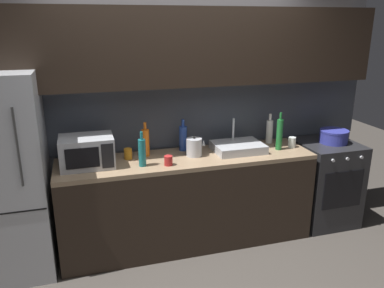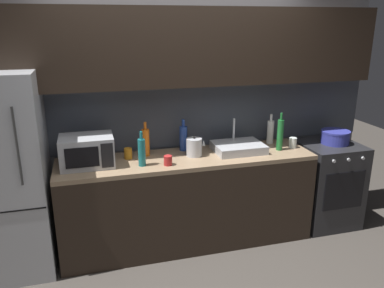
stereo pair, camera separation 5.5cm
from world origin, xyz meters
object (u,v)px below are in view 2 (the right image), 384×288
(wine_bottle_green, at_px, (280,135))
(cooking_pot, at_px, (335,137))
(mug_clear, at_px, (293,143))
(microwave, at_px, (87,151))
(kettle, at_px, (194,147))
(oven_range, at_px, (326,183))
(wine_bottle_blue, at_px, (183,138))
(wine_bottle_orange, at_px, (146,142))
(mug_amber, at_px, (128,153))
(mug_red, at_px, (168,160))
(wine_bottle_white, at_px, (270,131))
(wine_bottle_teal, at_px, (142,152))
(refrigerator, at_px, (5,176))

(wine_bottle_green, relative_size, cooking_pot, 1.27)
(mug_clear, bearing_deg, microwave, 179.06)
(kettle, distance_m, cooking_pot, 1.53)
(oven_range, relative_size, wine_bottle_green, 2.39)
(wine_bottle_blue, height_order, wine_bottle_orange, wine_bottle_orange)
(oven_range, bearing_deg, mug_amber, 177.20)
(kettle, bearing_deg, mug_red, -148.34)
(wine_bottle_blue, relative_size, wine_bottle_orange, 0.96)
(oven_range, relative_size, wine_bottle_blue, 2.87)
(wine_bottle_white, distance_m, wine_bottle_green, 0.23)
(mug_amber, relative_size, mug_red, 1.16)
(kettle, xyz_separation_m, wine_bottle_orange, (-0.44, 0.13, 0.05))
(wine_bottle_blue, bearing_deg, wine_bottle_white, -0.88)
(kettle, relative_size, cooking_pot, 0.66)
(wine_bottle_green, bearing_deg, wine_bottle_teal, -176.84)
(mug_red, bearing_deg, wine_bottle_white, 16.96)
(microwave, height_order, cooking_pot, microwave)
(microwave, distance_m, wine_bottle_blue, 0.94)
(mug_red, height_order, mug_clear, mug_clear)
(mug_clear, bearing_deg, oven_range, 1.67)
(microwave, xyz_separation_m, wine_bottle_orange, (0.54, 0.13, 0.00))
(mug_clear, bearing_deg, wine_bottle_orange, 173.74)
(mug_clear, bearing_deg, mug_red, -173.51)
(wine_bottle_blue, distance_m, wine_bottle_green, 0.95)
(oven_range, distance_m, mug_amber, 2.16)
(wine_bottle_teal, bearing_deg, wine_bottle_blue, 35.05)
(refrigerator, relative_size, microwave, 3.82)
(wine_bottle_blue, bearing_deg, cooking_pot, -7.40)
(wine_bottle_teal, relative_size, wine_bottle_green, 0.83)
(wine_bottle_blue, height_order, mug_clear, wine_bottle_blue)
(refrigerator, distance_m, mug_amber, 1.05)
(wine_bottle_orange, distance_m, wine_bottle_green, 1.32)
(wine_bottle_blue, bearing_deg, mug_clear, -11.49)
(wine_bottle_white, xyz_separation_m, mug_amber, (-1.49, -0.09, -0.08))
(wine_bottle_green, xyz_separation_m, cooking_pot, (0.66, 0.04, -0.09))
(kettle, bearing_deg, wine_bottle_green, -3.74)
(oven_range, height_order, kettle, kettle)
(wine_bottle_blue, distance_m, cooking_pot, 1.60)
(refrigerator, xyz_separation_m, mug_amber, (1.05, 0.10, 0.07))
(wine_bottle_teal, distance_m, wine_bottle_green, 1.38)
(wine_bottle_green, height_order, mug_amber, wine_bottle_green)
(wine_bottle_orange, xyz_separation_m, mug_red, (0.15, -0.31, -0.09))
(wine_bottle_white, relative_size, mug_amber, 3.08)
(mug_red, bearing_deg, wine_bottle_blue, 57.54)
(kettle, height_order, mug_red, kettle)
(oven_range, height_order, wine_bottle_green, wine_bottle_green)
(wine_bottle_blue, xyz_separation_m, wine_bottle_white, (0.93, -0.01, -0.00))
(microwave, relative_size, wine_bottle_orange, 1.40)
(refrigerator, relative_size, kettle, 9.05)
(wine_bottle_green, bearing_deg, mug_amber, 174.55)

